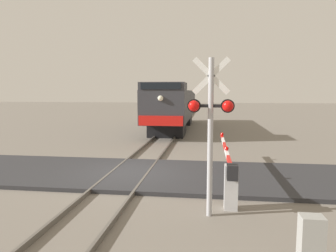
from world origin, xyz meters
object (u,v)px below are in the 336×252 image
object	(u,v)px
locomotive	(174,106)
crossing_gate	(229,169)
crossing_signal	(211,119)
utility_cabinet	(311,246)

from	to	relation	value
locomotive	crossing_gate	xyz separation A→B (m)	(3.65, -16.97, -1.15)
locomotive	crossing_signal	size ratio (longest dim) A/B	3.67
crossing_signal	utility_cabinet	xyz separation A→B (m)	(1.76, -2.39, -2.01)
crossing_gate	utility_cabinet	world-z (taller)	crossing_gate
locomotive	utility_cabinet	xyz separation A→B (m)	(4.83, -20.97, -1.47)
locomotive	crossing_gate	distance (m)	17.39
crossing_signal	crossing_gate	xyz separation A→B (m)	(0.59, 1.61, -1.69)
utility_cabinet	crossing_signal	bearing A→B (deg)	126.40
crossing_gate	utility_cabinet	distance (m)	4.19
crossing_gate	utility_cabinet	bearing A→B (deg)	-73.63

